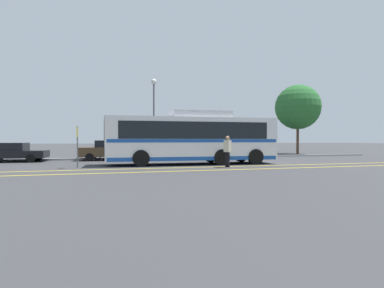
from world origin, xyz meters
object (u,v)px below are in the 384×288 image
parked_car_0 (14,152)px  tree_0 (298,107)px  parked_car_1 (110,150)px  pedestrian_0 (227,149)px  transit_bus (192,138)px  parked_car_2 (183,150)px  bus_stop_sign (77,142)px  street_lamp (154,102)px

parked_car_0 → tree_0: bearing=103.6°
parked_car_1 → tree_0: size_ratio=0.60×
tree_0 → pedestrian_0: bearing=-136.2°
transit_bus → parked_car_2: size_ratio=2.51×
parked_car_0 → bus_stop_sign: 7.76m
transit_bus → pedestrian_0: transit_bus is taller
transit_bus → pedestrian_0: 3.02m
parked_car_0 → pedestrian_0: (13.31, -7.65, 0.35)m
transit_bus → bus_stop_sign: bearing=99.2°
parked_car_0 → street_lamp: (10.28, 1.75, 4.10)m
parked_car_0 → bus_stop_sign: (4.92, -5.95, 0.80)m
transit_bus → street_lamp: size_ratio=1.65×
pedestrian_0 → street_lamp: size_ratio=0.27×
parked_car_0 → parked_car_1: (6.64, 0.14, 0.08)m
parked_car_0 → pedestrian_0: 15.36m
pedestrian_0 → tree_0: (13.61, 13.05, 4.20)m
transit_bus → parked_car_0: 12.96m
pedestrian_0 → tree_0: bearing=-68.9°
parked_car_1 → street_lamp: bearing=116.9°
parked_car_0 → street_lamp: 11.21m
parked_car_2 → street_lamp: size_ratio=0.66×
parked_car_2 → tree_0: bearing=112.7°
parked_car_1 → tree_0: bearing=107.6°
pedestrian_0 → tree_0: size_ratio=0.24×
transit_bus → street_lamp: 7.66m
transit_bus → parked_car_2: (0.57, 5.13, -1.02)m
parked_car_2 → street_lamp: 4.93m
transit_bus → parked_car_2: transit_bus is taller
pedestrian_0 → street_lamp: street_lamp is taller
bus_stop_sign → street_lamp: 9.95m
parked_car_1 → street_lamp: 5.66m
parked_car_0 → bus_stop_sign: size_ratio=1.86×
pedestrian_0 → street_lamp: 10.57m
parked_car_2 → street_lamp: street_lamp is taller
bus_stop_sign → street_lamp: bearing=-32.7°
parked_car_1 → parked_car_2: bearing=92.1°
parked_car_1 → street_lamp: (3.65, 1.61, 4.02)m
transit_bus → tree_0: tree_0 is taller
transit_bus → street_lamp: bearing=15.2°
parked_car_1 → bus_stop_sign: (-1.72, -6.08, 0.72)m
tree_0 → parked_car_2: bearing=-159.7°
parked_car_0 → pedestrian_0: pedestrian_0 is taller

